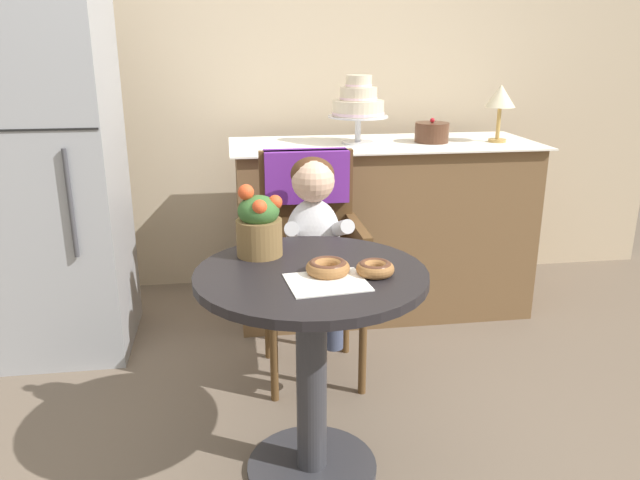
{
  "coord_description": "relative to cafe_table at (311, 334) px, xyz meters",
  "views": [
    {
      "loc": [
        -0.23,
        -1.76,
        1.39
      ],
      "look_at": [
        0.05,
        0.15,
        0.77
      ],
      "focal_mm": 34.82,
      "sensor_mm": 36.0,
      "label": 1
    }
  ],
  "objects": [
    {
      "name": "display_counter",
      "position": [
        0.55,
        1.3,
        -0.05
      ],
      "size": [
        1.56,
        0.62,
        0.9
      ],
      "color": "brown",
      "rests_on": "ground"
    },
    {
      "name": "back_wall",
      "position": [
        0.0,
        1.85,
        0.84
      ],
      "size": [
        4.8,
        0.1,
        2.7
      ],
      "primitive_type": "cube",
      "color": "#C1AD8E",
      "rests_on": "ground"
    },
    {
      "name": "paper_napkin",
      "position": [
        0.03,
        -0.1,
        0.21
      ],
      "size": [
        0.25,
        0.22,
        0.0
      ],
      "primitive_type": "cube",
      "rotation": [
        0.0,
        0.0,
        0.11
      ],
      "color": "white",
      "rests_on": "cafe_table"
    },
    {
      "name": "seated_child",
      "position": [
        0.09,
        0.57,
        0.17
      ],
      "size": [
        0.27,
        0.32,
        0.73
      ],
      "color": "silver",
      "rests_on": "ground"
    },
    {
      "name": "table_lamp",
      "position": [
        1.13,
        1.24,
        0.61
      ],
      "size": [
        0.15,
        0.15,
        0.28
      ],
      "color": "#B28C47",
      "rests_on": "display_counter"
    },
    {
      "name": "tiered_cake_stand",
      "position": [
        0.41,
        1.3,
        0.59
      ],
      "size": [
        0.3,
        0.3,
        0.33
      ],
      "color": "silver",
      "rests_on": "display_counter"
    },
    {
      "name": "donut_mid",
      "position": [
        0.05,
        -0.04,
        0.24
      ],
      "size": [
        0.13,
        0.13,
        0.04
      ],
      "color": "#936033",
      "rests_on": "cafe_table"
    },
    {
      "name": "flower_vase",
      "position": [
        -0.15,
        0.18,
        0.32
      ],
      "size": [
        0.15,
        0.15,
        0.24
      ],
      "color": "brown",
      "rests_on": "cafe_table"
    },
    {
      "name": "refrigerator",
      "position": [
        -1.05,
        1.1,
        0.34
      ],
      "size": [
        0.64,
        0.63,
        1.7
      ],
      "color": "#9EA0A5",
      "rests_on": "ground"
    },
    {
      "name": "round_layer_cake",
      "position": [
        0.79,
        1.28,
        0.44
      ],
      "size": [
        0.17,
        0.17,
        0.12
      ],
      "color": "#4C2D1E",
      "rests_on": "display_counter"
    },
    {
      "name": "cafe_table",
      "position": [
        0.0,
        0.0,
        0.0
      ],
      "size": [
        0.72,
        0.72,
        0.72
      ],
      "color": "black",
      "rests_on": "ground"
    },
    {
      "name": "donut_front",
      "position": [
        0.19,
        -0.06,
        0.23
      ],
      "size": [
        0.12,
        0.12,
        0.04
      ],
      "color": "#936033",
      "rests_on": "cafe_table"
    },
    {
      "name": "ground_plane",
      "position": [
        0.0,
        0.0,
        -0.51
      ],
      "size": [
        8.0,
        8.0,
        0.0
      ],
      "primitive_type": "plane",
      "color": "#6B5B4C"
    },
    {
      "name": "wicker_chair",
      "position": [
        0.09,
        0.72,
        0.13
      ],
      "size": [
        0.42,
        0.45,
        0.95
      ],
      "rotation": [
        0.0,
        0.0,
        0.05
      ],
      "color": "brown",
      "rests_on": "ground"
    }
  ]
}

